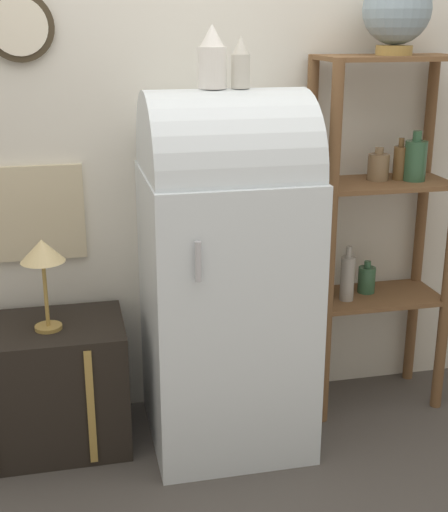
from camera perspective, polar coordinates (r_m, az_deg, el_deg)
The scene contains 9 objects.
ground_plane at distance 3.10m, azimuth 1.00°, elevation -15.85°, with size 12.00×12.00×0.00m, color #4C4742.
wall_back at distance 3.16m, azimuth -1.45°, elevation 11.12°, with size 7.00×0.09×2.70m.
refrigerator at distance 2.94m, azimuth 0.10°, elevation -0.80°, with size 0.65×0.70×1.50m.
suitcase_trunk at distance 3.15m, azimuth -14.36°, elevation -10.06°, with size 0.71×0.45×0.55m.
shelf_unit at distance 3.27m, azimuth 12.41°, elevation 3.30°, with size 0.62×0.34×1.61m.
globe at distance 3.16m, azimuth 13.66°, elevation 18.53°, with size 0.28×0.28×0.32m.
vase_left at distance 2.78m, azimuth -0.95°, elevation 15.50°, with size 0.11×0.11×0.24m.
vase_center at distance 2.79m, azimuth 1.35°, elevation 15.11°, with size 0.07×0.07×0.19m.
desk_lamp at distance 2.89m, azimuth -14.31°, elevation -0.05°, with size 0.18×0.18×0.38m.
Camera 1 is at (-0.61, -2.50, 1.73)m, focal length 50.00 mm.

